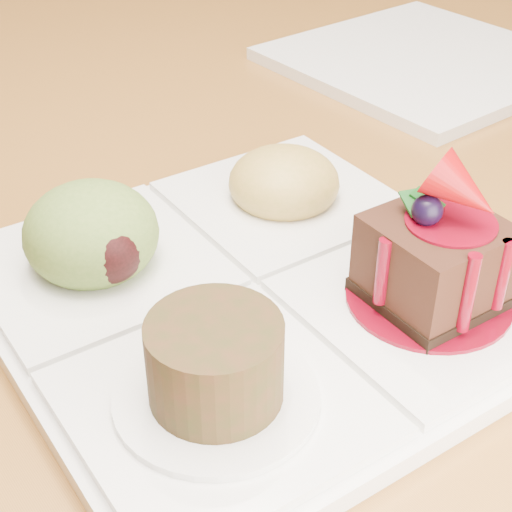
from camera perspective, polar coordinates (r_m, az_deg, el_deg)
dining_table at (r=0.85m, az=-8.63°, el=9.68°), size 1.00×1.80×0.75m
sampler_plate at (r=0.45m, az=-0.55°, el=-1.14°), size 0.30×0.30×0.11m
second_plate at (r=0.82m, az=12.18°, el=13.70°), size 0.26×0.26×0.01m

